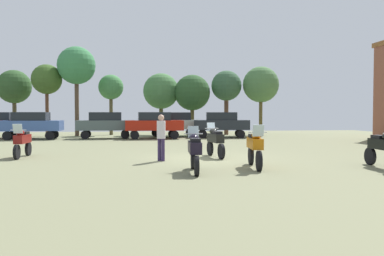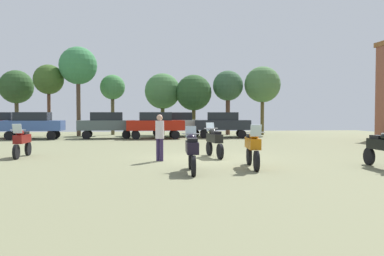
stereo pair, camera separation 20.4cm
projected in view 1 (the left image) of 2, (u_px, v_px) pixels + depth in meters
name	position (u px, v px, depth m)	size (l,w,h in m)	color
ground_plane	(208.00, 158.00, 16.19)	(44.00, 52.00, 0.02)	#777956
motorcycle_1	(22.00, 141.00, 16.31)	(0.62, 2.13, 1.45)	black
motorcycle_2	(255.00, 146.00, 13.19)	(0.65, 2.30, 1.50)	black
motorcycle_4	(195.00, 150.00, 12.20)	(0.62, 2.16, 1.45)	black
motorcycle_6	(383.00, 147.00, 13.19)	(0.62, 2.17, 1.47)	black
motorcycle_8	(215.00, 140.00, 16.52)	(0.63, 2.17, 1.48)	black
car_2	(221.00, 123.00, 30.33)	(4.52, 2.42, 2.00)	black
car_3	(175.00, 123.00, 31.50)	(4.47, 2.27, 2.00)	black
car_4	(106.00, 123.00, 29.33)	(4.36, 1.95, 2.00)	black
car_5	(31.00, 123.00, 28.26)	(4.32, 1.85, 2.00)	black
car_6	(154.00, 123.00, 29.02)	(4.35, 1.93, 2.00)	black
person_1	(161.00, 134.00, 15.09)	(0.48, 0.48, 1.83)	#32254C
tree_1	(226.00, 86.00, 34.83)	(2.73, 2.73, 5.80)	brown
tree_2	(76.00, 66.00, 32.58)	(3.19, 3.19, 7.58)	brown
tree_4	(192.00, 93.00, 34.55)	(3.21, 3.21, 5.40)	brown
tree_5	(47.00, 80.00, 32.65)	(2.53, 2.53, 6.08)	brown
tree_6	(14.00, 87.00, 33.44)	(2.90, 2.90, 5.70)	#4D462D
tree_7	(261.00, 85.00, 34.52)	(3.22, 3.22, 6.13)	brown
tree_8	(111.00, 88.00, 34.44)	(2.22, 2.22, 5.40)	brown
tree_9	(161.00, 91.00, 35.08)	(3.24, 3.24, 5.58)	#4D4726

